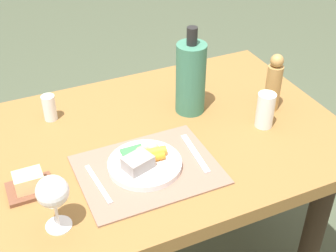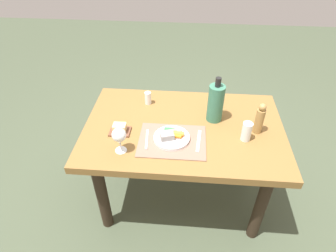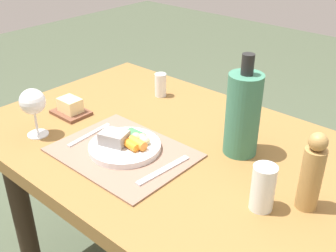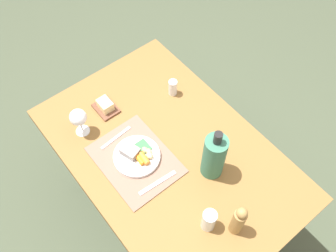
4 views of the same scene
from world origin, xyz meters
name	(u,v)px [view 4 (image 4 of 4)]	position (x,y,z in m)	size (l,w,h in m)	color
ground_plane	(169,206)	(0.00, 0.00, 0.00)	(8.00, 8.00, 0.00)	#434E39
dining_table	(169,162)	(0.00, 0.00, 0.61)	(1.30, 0.85, 0.72)	brown
placemat	(135,160)	(-0.07, -0.15, 0.72)	(0.41, 0.32, 0.01)	#886654
dinner_plate	(137,155)	(-0.07, -0.14, 0.74)	(0.22, 0.22, 0.06)	silver
fork	(116,138)	(-0.22, -0.15, 0.73)	(0.01, 0.18, 0.01)	silver
knife	(158,183)	(0.10, -0.14, 0.73)	(0.02, 0.20, 0.01)	silver
wine_glass	(78,118)	(-0.36, -0.26, 0.84)	(0.08, 0.08, 0.16)	white
butter_dish	(106,106)	(-0.40, -0.09, 0.74)	(0.13, 0.10, 0.06)	brown
cooler_bottle	(214,156)	(0.20, 0.10, 0.85)	(0.10, 0.10, 0.32)	#387359
pepper_mill	(238,220)	(0.47, -0.02, 0.82)	(0.05, 0.05, 0.21)	#A47D45
water_tumbler	(209,221)	(0.38, -0.10, 0.77)	(0.06, 0.06, 0.12)	silver
salt_shaker	(173,87)	(-0.27, 0.24, 0.76)	(0.05, 0.05, 0.09)	white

